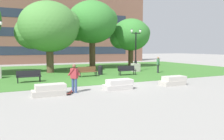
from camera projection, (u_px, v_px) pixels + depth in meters
ground_plane at (115, 84)px, 16.20m from camera, size 140.00×140.00×0.00m
grass_lawn at (77, 71)px, 25.21m from camera, size 40.00×20.00×0.02m
concrete_block_center at (49, 90)px, 12.20m from camera, size 1.84×0.90×0.64m
concrete_block_left at (118, 85)px, 14.02m from camera, size 1.88×0.90×0.64m
concrete_block_right at (173, 81)px, 15.66m from camera, size 1.89×0.90×0.64m
person_skateboarder at (74, 77)px, 12.89m from camera, size 0.74×0.45×1.71m
skateboard at (70, 92)px, 12.68m from camera, size 0.69×0.98×0.14m
park_bench_near_left at (87, 71)px, 20.17m from camera, size 1.82×0.61×0.90m
park_bench_near_right at (29, 76)px, 16.80m from camera, size 1.81×0.55×0.90m
park_bench_far_left at (127, 70)px, 21.29m from camera, size 1.82×0.59×0.90m
lamp_post_right at (136, 63)px, 24.53m from camera, size 1.32×0.80×4.77m
tree_far_left at (48, 28)px, 22.93m from camera, size 6.53×6.22×7.49m
tree_far_right at (91, 23)px, 27.17m from camera, size 6.47×6.16×8.45m
tree_near_left at (130, 35)px, 30.39m from camera, size 5.46×5.20×6.68m
trash_bin at (100, 70)px, 21.56m from camera, size 0.49×0.49×0.96m
person_bystander_near_lawn at (158, 64)px, 23.16m from camera, size 0.59×0.65×1.71m
building_facade_distant at (64, 26)px, 38.43m from camera, size 31.96×1.03×13.08m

